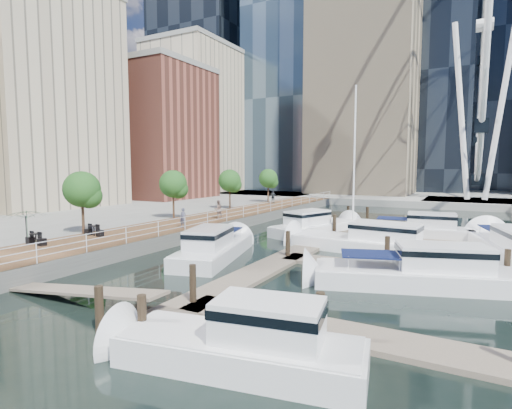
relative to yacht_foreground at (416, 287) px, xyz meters
name	(u,v)px	position (x,y,z in m)	size (l,w,h in m)	color
ground	(170,284)	(-11.05, -5.43, 0.00)	(520.00, 520.00, 0.00)	black
boardwalk	(201,224)	(-20.05, 9.57, 0.50)	(6.00, 60.00, 1.00)	brown
seawall	(228,227)	(-17.05, 9.57, 0.50)	(0.25, 60.00, 1.00)	#595954
land_inland	(26,210)	(-47.05, 9.57, 0.50)	(48.00, 90.00, 1.00)	gray
land_far	(416,186)	(-11.05, 96.57, 0.50)	(200.00, 114.00, 1.00)	gray
pier	(476,203)	(2.95, 46.57, 0.50)	(14.00, 12.00, 1.00)	gray
railing	(227,215)	(-17.15, 9.57, 1.52)	(0.10, 60.00, 1.05)	white
floating_docks	(373,253)	(-3.09, 4.55, 0.49)	(16.00, 34.00, 2.60)	#6D6051
midrise_condos	(111,115)	(-44.62, 21.38, 13.42)	(19.00, 67.00, 28.00)	#BCAD8E
ferris_wheel	(485,26)	(2.95, 46.57, 25.92)	(5.80, 45.60, 47.80)	white
street_trees	(173,184)	(-22.45, 8.57, 4.29)	(2.60, 42.60, 4.60)	#3F2B1C
cafe_tables	(7,245)	(-21.45, -7.43, 1.37)	(2.50, 13.70, 0.74)	black
yacht_foreground	(416,287)	(0.00, 0.00, 0.00)	(2.90, 10.82, 2.15)	white
pedestrian_near	(183,218)	(-18.12, 4.54, 1.80)	(0.59, 0.39, 1.61)	#45465C
pedestrian_mid	(218,209)	(-18.90, 10.80, 1.87)	(0.85, 0.66, 1.75)	#876A5D
pedestrian_far	(273,197)	(-21.18, 27.48, 1.86)	(1.01, 0.42, 1.73)	#2E353A
moored_yachts	(370,253)	(-3.73, 6.85, 0.00)	(23.12, 30.62, 11.50)	white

